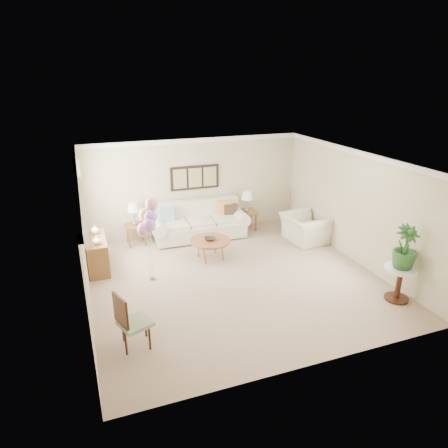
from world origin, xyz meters
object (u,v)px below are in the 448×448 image
object	(u,v)px
coffee_table	(210,241)
accent_chair	(130,320)
armchair	(304,228)
sofa	(199,224)
balloon_cluster	(148,219)

from	to	relation	value
coffee_table	accent_chair	bearing A→B (deg)	-129.68
coffee_table	armchair	bearing A→B (deg)	3.60
sofa	balloon_cluster	distance (m)	2.77
sofa	armchair	xyz separation A→B (m)	(2.52, -1.24, -0.02)
armchair	balloon_cluster	world-z (taller)	balloon_cluster
accent_chair	balloon_cluster	bearing A→B (deg)	71.34
accent_chair	armchair	bearing A→B (deg)	30.34
coffee_table	balloon_cluster	world-z (taller)	balloon_cluster
sofa	accent_chair	size ratio (longest dim) A/B	2.79
accent_chair	coffee_table	bearing A→B (deg)	50.32
coffee_table	armchair	world-z (taller)	armchair
balloon_cluster	armchair	bearing A→B (deg)	9.97
armchair	sofa	bearing A→B (deg)	60.81
coffee_table	accent_chair	xyz separation A→B (m)	(-2.24, -2.70, 0.05)
coffee_table	sofa	bearing A→B (deg)	84.53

